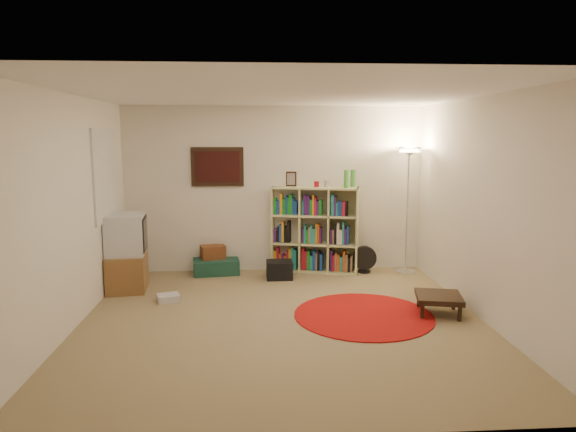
{
  "coord_description": "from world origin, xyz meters",
  "views": [
    {
      "loc": [
        -0.3,
        -5.49,
        2.06
      ],
      "look_at": [
        0.1,
        0.6,
        1.1
      ],
      "focal_mm": 32.0,
      "sensor_mm": 36.0,
      "label": 1
    }
  ],
  "objects_px": {
    "floor_lamp": "(409,169)",
    "floor_fan": "(364,259)",
    "bookshelf": "(314,231)",
    "tv_stand": "(127,253)",
    "suitcase": "(216,266)",
    "side_table": "(439,298)"
  },
  "relations": [
    {
      "from": "floor_fan",
      "to": "side_table",
      "type": "distance_m",
      "value": 1.92
    },
    {
      "from": "tv_stand",
      "to": "suitcase",
      "type": "distance_m",
      "value": 1.4
    },
    {
      "from": "floor_lamp",
      "to": "suitcase",
      "type": "bearing_deg",
      "value": 177.07
    },
    {
      "from": "floor_lamp",
      "to": "tv_stand",
      "type": "bearing_deg",
      "value": -171.83
    },
    {
      "from": "floor_lamp",
      "to": "tv_stand",
      "type": "distance_m",
      "value": 4.18
    },
    {
      "from": "floor_lamp",
      "to": "floor_fan",
      "type": "bearing_deg",
      "value": 176.51
    },
    {
      "from": "bookshelf",
      "to": "suitcase",
      "type": "relative_size",
      "value": 2.15
    },
    {
      "from": "floor_fan",
      "to": "tv_stand",
      "type": "relative_size",
      "value": 0.4
    },
    {
      "from": "floor_fan",
      "to": "floor_lamp",
      "type": "bearing_deg",
      "value": 6.83
    },
    {
      "from": "bookshelf",
      "to": "suitcase",
      "type": "height_order",
      "value": "bookshelf"
    },
    {
      "from": "bookshelf",
      "to": "floor_lamp",
      "type": "relative_size",
      "value": 0.82
    },
    {
      "from": "tv_stand",
      "to": "suitcase",
      "type": "relative_size",
      "value": 1.42
    },
    {
      "from": "floor_fan",
      "to": "bookshelf",
      "type": "bearing_deg",
      "value": 178.13
    },
    {
      "from": "suitcase",
      "to": "floor_fan",
      "type": "bearing_deg",
      "value": -9.77
    },
    {
      "from": "bookshelf",
      "to": "floor_fan",
      "type": "relative_size",
      "value": 3.77
    },
    {
      "from": "bookshelf",
      "to": "side_table",
      "type": "xyz_separation_m",
      "value": [
        1.23,
        -2.03,
        -0.43
      ]
    },
    {
      "from": "bookshelf",
      "to": "suitcase",
      "type": "xyz_separation_m",
      "value": [
        -1.49,
        -0.05,
        -0.52
      ]
    },
    {
      "from": "bookshelf",
      "to": "floor_fan",
      "type": "xyz_separation_m",
      "value": [
        0.76,
        -0.16,
        -0.42
      ]
    },
    {
      "from": "bookshelf",
      "to": "tv_stand",
      "type": "height_order",
      "value": "bookshelf"
    },
    {
      "from": "floor_lamp",
      "to": "suitcase",
      "type": "distance_m",
      "value": 3.22
    },
    {
      "from": "floor_lamp",
      "to": "floor_fan",
      "type": "relative_size",
      "value": 4.59
    },
    {
      "from": "tv_stand",
      "to": "floor_lamp",
      "type": "bearing_deg",
      "value": 1.71
    }
  ]
}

